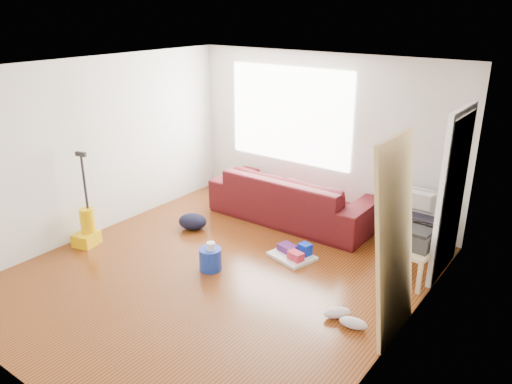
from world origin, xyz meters
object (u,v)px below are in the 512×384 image
Objects in this scene: sofa at (292,219)px; vacuum at (87,228)px; backpack at (193,229)px; side_table at (412,251)px; tv_stand at (414,228)px; cleaning_tray at (294,253)px; bucket at (211,269)px.

vacuum reaches higher than sofa.
side_table is at bearing -12.10° from backpack.
tv_stand is 1.61× the size of backpack.
vacuum is (-3.95, -1.75, -0.12)m from side_table.
sofa reaches higher than cleaning_tray.
cleaning_tray is at bearing -17.19° from backpack.
cleaning_tray is at bearing -164.78° from side_table.
vacuum is at bearing -151.70° from cleaning_tray.
tv_stand is 1.74m from cleaning_tray.
vacuum is at bearing -165.50° from bucket.
tv_stand is at bearing 21.87° from vacuum.
vacuum is (-0.83, -1.24, 0.25)m from backpack.
tv_stand is 2.86m from bucket.
side_table reaches higher than backpack.
bucket is at bearing 90.20° from sofa.
sofa is 1.94× the size of vacuum.
tv_stand is at bearing 50.68° from bucket.
bucket is (-2.10, -1.27, -0.37)m from side_table.
tv_stand is 4.53m from vacuum.
sofa is at bearing 27.87° from backpack.
sofa is 1.26m from cleaning_tray.
cleaning_tray is at bearing 52.35° from bucket.
vacuum is at bearing -142.65° from tv_stand.
vacuum is at bearing -156.13° from side_table.
tv_stand reaches higher than side_table.
bucket is (0.01, -1.93, 0.00)m from sofa.
backpack is (-1.70, -0.13, -0.06)m from cleaning_tray.
tv_stand reaches higher than sofa.
bucket is 0.44× the size of cleaning_tray.
sofa is 1.93m from bucket.
sofa is 4.00× the size of cleaning_tray.
backpack is at bearing 143.29° from bucket.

